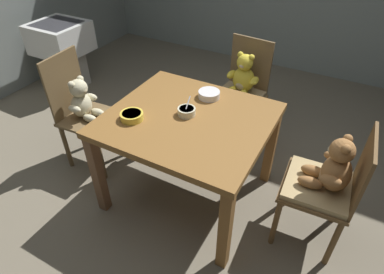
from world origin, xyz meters
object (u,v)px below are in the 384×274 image
(porridge_bowl_white_far_center, at_px, (209,94))
(dining_table, at_px, (188,129))
(teddy_chair_near_left, at_px, (83,106))
(sink_basin, at_px, (62,46))
(porridge_bowl_yellow_near_left, at_px, (132,116))
(teddy_chair_near_right, at_px, (329,178))
(teddy_chair_far_center, at_px, (242,85))
(porridge_bowl_cream_center, at_px, (187,111))

(porridge_bowl_white_far_center, bearing_deg, dining_table, -91.88)
(teddy_chair_near_left, xyz_separation_m, porridge_bowl_white_far_center, (0.93, 0.32, 0.21))
(teddy_chair_near_left, xyz_separation_m, sink_basin, (-1.13, 0.86, -0.04))
(porridge_bowl_yellow_near_left, distance_m, sink_basin, 2.03)
(teddy_chair_near_right, distance_m, sink_basin, 3.06)
(porridge_bowl_white_far_center, height_order, porridge_bowl_yellow_near_left, porridge_bowl_white_far_center)
(teddy_chair_near_left, distance_m, porridge_bowl_yellow_near_left, 0.67)
(teddy_chair_far_center, relative_size, teddy_chair_near_left, 0.98)
(dining_table, relative_size, porridge_bowl_yellow_near_left, 6.98)
(teddy_chair_near_right, distance_m, teddy_chair_near_left, 1.84)
(dining_table, height_order, porridge_bowl_cream_center, porridge_bowl_cream_center)
(teddy_chair_near_left, height_order, porridge_bowl_white_far_center, teddy_chair_near_left)
(sink_basin, bearing_deg, teddy_chair_near_left, -37.27)
(dining_table, xyz_separation_m, teddy_chair_far_center, (0.05, 0.86, -0.07))
(teddy_chair_near_left, relative_size, porridge_bowl_white_far_center, 6.17)
(dining_table, xyz_separation_m, porridge_bowl_white_far_center, (0.01, 0.28, 0.12))
(teddy_chair_far_center, height_order, porridge_bowl_yellow_near_left, teddy_chair_far_center)
(porridge_bowl_cream_center, bearing_deg, dining_table, -39.72)
(dining_table, xyz_separation_m, sink_basin, (-2.05, 0.82, -0.13))
(teddy_chair_near_left, bearing_deg, porridge_bowl_white_far_center, 15.42)
(dining_table, height_order, porridge_bowl_yellow_near_left, porridge_bowl_yellow_near_left)
(porridge_bowl_white_far_center, xyz_separation_m, sink_basin, (-2.06, 0.54, -0.25))
(teddy_chair_near_left, bearing_deg, porridge_bowl_cream_center, 0.01)
(porridge_bowl_cream_center, bearing_deg, sink_basin, 158.41)
(teddy_chair_near_right, xyz_separation_m, teddy_chair_near_left, (-1.83, -0.10, -0.01))
(porridge_bowl_white_far_center, bearing_deg, porridge_bowl_cream_center, -97.02)
(dining_table, relative_size, sink_basin, 1.40)
(teddy_chair_far_center, bearing_deg, teddy_chair_near_right, 52.86)
(dining_table, distance_m, teddy_chair_near_left, 0.93)
(porridge_bowl_yellow_near_left, relative_size, porridge_bowl_cream_center, 1.19)
(porridge_bowl_white_far_center, bearing_deg, porridge_bowl_yellow_near_left, -123.54)
(dining_table, height_order, sink_basin, sink_basin)
(teddy_chair_far_center, relative_size, porridge_bowl_yellow_near_left, 6.13)
(dining_table, xyz_separation_m, porridge_bowl_cream_center, (-0.02, 0.02, 0.12))
(dining_table, height_order, teddy_chair_near_left, teddy_chair_near_left)
(teddy_chair_far_center, height_order, teddy_chair_near_left, teddy_chair_near_left)
(porridge_bowl_yellow_near_left, bearing_deg, porridge_bowl_cream_center, 36.66)
(porridge_bowl_yellow_near_left, bearing_deg, sink_basin, 149.89)
(porridge_bowl_yellow_near_left, bearing_deg, teddy_chair_far_center, 71.30)
(porridge_bowl_yellow_near_left, bearing_deg, dining_table, 31.96)
(teddy_chair_near_left, bearing_deg, dining_table, -1.28)
(porridge_bowl_yellow_near_left, xyz_separation_m, sink_basin, (-1.74, 1.01, -0.25))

